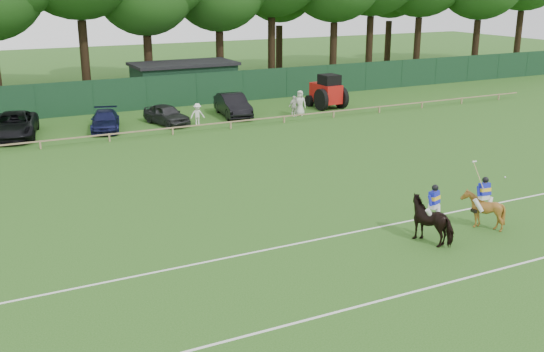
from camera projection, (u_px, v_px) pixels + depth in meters
ground at (295, 232)px, 24.55m from camera, size 160.00×160.00×0.00m
horse_dark at (433, 220)px, 23.49m from camera, size 1.51×2.15×1.66m
horse_chestnut at (482, 210)px, 24.82m from camera, size 1.36×1.49×1.50m
suv_black at (14, 125)px, 39.43m from camera, size 3.59×5.97×1.55m
sedan_navy at (105, 121)px, 41.44m from camera, size 2.79×4.65×1.26m
hatch_grey at (166, 114)px, 43.14m from camera, size 2.60×4.29×1.37m
estate_black at (233, 105)px, 45.83m from camera, size 2.31×5.03×1.60m
spectator_left at (197, 114)px, 42.83m from camera, size 1.02×0.66×1.49m
spectator_mid at (294, 106)px, 45.71m from camera, size 0.94×0.57×1.50m
spectator_right at (300, 103)px, 46.00m from camera, size 1.06×1.00×1.82m
rider_dark at (434, 201)px, 23.27m from camera, size 0.92×0.54×1.41m
rider_chestnut at (484, 193)px, 24.60m from camera, size 0.93×0.63×2.05m
polo_ball at (505, 177)px, 31.38m from camera, size 0.09×0.09×0.09m
pitch_lines at (345, 267)px, 21.56m from camera, size 60.00×5.10×0.01m
pitch_rail at (157, 129)px, 39.80m from camera, size 62.10×0.10×0.50m
perimeter_fence at (121, 95)px, 47.25m from camera, size 92.08×0.08×2.50m
utility_shed at (184, 81)px, 52.32m from camera, size 8.40×4.40×3.04m
tree_row at (122, 94)px, 55.31m from camera, size 96.00×12.00×21.00m
tractor at (327, 92)px, 48.65m from camera, size 2.22×3.15×2.60m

